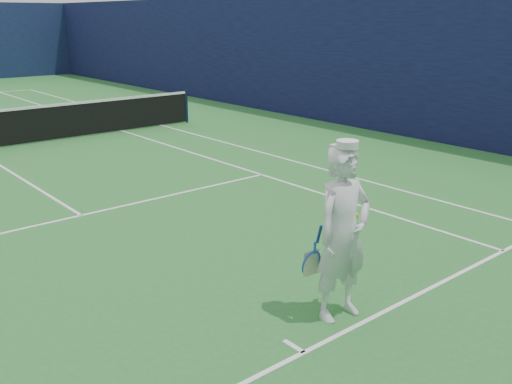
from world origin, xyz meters
The scene contains 1 object.
tennis_player centered at (0.86, -11.59, 1.01)m, with size 0.80×0.55×2.06m.
Camera 1 is at (-3.65, -15.48, 3.31)m, focal length 40.00 mm.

